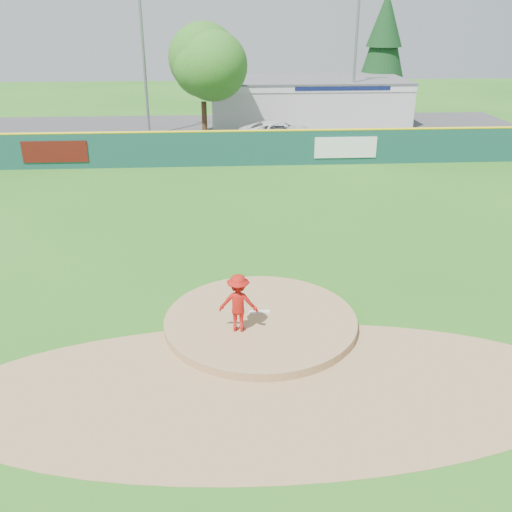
{
  "coord_description": "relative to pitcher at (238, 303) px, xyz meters",
  "views": [
    {
      "loc": [
        -1.06,
        -14.17,
        8.38
      ],
      "look_at": [
        0.0,
        2.0,
        1.3
      ],
      "focal_mm": 40.0,
      "sensor_mm": 36.0,
      "label": 1
    }
  ],
  "objects": [
    {
      "name": "pool_building_grp",
      "position": [
        6.65,
        32.61,
        0.59
      ],
      "size": [
        15.2,
        8.2,
        3.31
      ],
      "color": "silver",
      "rests_on": "ground"
    },
    {
      "name": "deciduous_tree",
      "position": [
        -1.35,
        25.61,
        3.48
      ],
      "size": [
        5.6,
        5.6,
        7.36
      ],
      "color": "#382314",
      "rests_on": "ground"
    },
    {
      "name": "parking_lot",
      "position": [
        0.65,
        27.61,
        -1.07
      ],
      "size": [
        44.0,
        16.0,
        0.02
      ],
      "primitive_type": "cube",
      "color": "#38383A",
      "rests_on": "ground"
    },
    {
      "name": "pitcher",
      "position": [
        0.0,
        0.0,
        0.0
      ],
      "size": [
        1.16,
        0.78,
        1.65
      ],
      "primitive_type": "imported",
      "rotation": [
        0.0,
        0.0,
        2.97
      ],
      "color": "#AE140E",
      "rests_on": "pitchers_mound"
    },
    {
      "name": "infield_dirt_arc",
      "position": [
        0.65,
        -2.39,
        -1.07
      ],
      "size": [
        15.4,
        15.4,
        0.01
      ],
      "primitive_type": "cylinder",
      "color": "#9E774C",
      "rests_on": "ground"
    },
    {
      "name": "fence_banners",
      "position": [
        -1.36,
        18.53,
        -0.08
      ],
      "size": [
        20.02,
        0.04,
        1.2
      ],
      "color": "#52110B",
      "rests_on": "ground"
    },
    {
      "name": "outfield_fence",
      "position": [
        0.65,
        18.61,
        0.01
      ],
      "size": [
        40.0,
        0.14,
        2.07
      ],
      "color": "#14443D",
      "rests_on": "ground"
    },
    {
      "name": "pitching_rubber",
      "position": [
        0.65,
        0.91,
        -0.81
      ],
      "size": [
        0.6,
        0.15,
        0.04
      ],
      "primitive_type": "cube",
      "color": "white",
      "rests_on": "pitchers_mound"
    },
    {
      "name": "conifer_tree",
      "position": [
        13.65,
        36.61,
        4.46
      ],
      "size": [
        4.4,
        4.4,
        9.5
      ],
      "color": "#382314",
      "rests_on": "ground"
    },
    {
      "name": "light_pole_right",
      "position": [
        9.65,
        29.61,
        4.47
      ],
      "size": [
        1.75,
        0.25,
        10.0
      ],
      "color": "gray",
      "rests_on": "ground"
    },
    {
      "name": "van",
      "position": [
        3.67,
        23.98,
        -0.3
      ],
      "size": [
        5.61,
        2.91,
        1.51
      ],
      "primitive_type": "imported",
      "rotation": [
        0.0,
        0.0,
        1.64
      ],
      "color": "white",
      "rests_on": "parking_lot"
    },
    {
      "name": "pitchers_mound",
      "position": [
        0.65,
        0.61,
        -1.08
      ],
      "size": [
        5.5,
        5.5,
        0.5
      ],
      "primitive_type": "cylinder",
      "color": "#9E774C",
      "rests_on": "ground"
    },
    {
      "name": "ground",
      "position": [
        0.65,
        0.61,
        -1.08
      ],
      "size": [
        120.0,
        120.0,
        0.0
      ],
      "primitive_type": "plane",
      "color": "#286B19",
      "rests_on": "ground"
    },
    {
      "name": "light_pole_left",
      "position": [
        -5.35,
        27.61,
        4.97
      ],
      "size": [
        1.75,
        0.25,
        11.0
      ],
      "color": "gray",
      "rests_on": "ground"
    }
  ]
}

